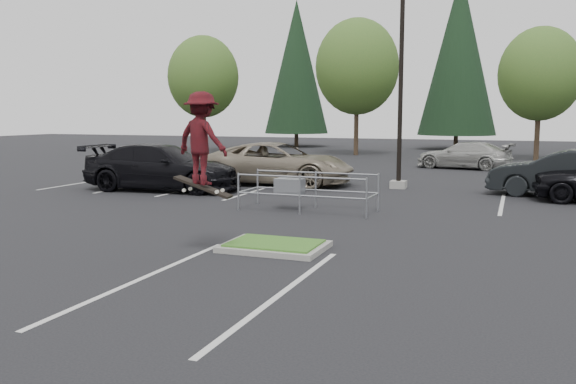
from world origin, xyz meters
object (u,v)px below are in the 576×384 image
(decid_b, at_px, (357,70))
(skateboarder, at_px, (202,139))
(car_l_tan, at_px, (278,164))
(car_far_silver, at_px, (465,155))
(car_r_charc, at_px, (564,174))
(decid_c, at_px, (540,77))
(conif_a, at_px, (297,67))
(light_pole, at_px, (401,72))
(car_l_black, at_px, (162,167))
(conif_b, at_px, (459,54))
(cart_corral, at_px, (294,186))
(decid_a, at_px, (203,79))

(decid_b, bearing_deg, skateboarder, -81.33)
(car_l_tan, xyz_separation_m, car_far_silver, (6.74, 10.50, -0.16))
(decid_b, height_order, car_r_charc, decid_b)
(decid_c, relative_size, car_r_charc, 1.63)
(decid_c, distance_m, conif_a, 22.50)
(light_pole, bearing_deg, car_l_black, -155.59)
(light_pole, height_order, decid_c, light_pole)
(conif_b, bearing_deg, decid_b, -121.09)
(decid_c, xyz_separation_m, car_r_charc, (0.51, -18.33, -4.41))
(decid_c, height_order, conif_b, conif_b)
(light_pole, height_order, car_l_tan, light_pole)
(skateboarder, bearing_deg, cart_corral, -73.13)
(conif_a, relative_size, skateboarder, 5.93)
(cart_corral, bearing_deg, car_l_black, 157.85)
(decid_a, xyz_separation_m, skateboarder, (16.81, -31.03, -3.14))
(decid_a, xyz_separation_m, conif_a, (4.01, 9.97, 1.52))
(conif_a, height_order, car_l_black, conif_a)
(decid_b, distance_m, conif_a, 12.43)
(light_pole, xyz_separation_m, car_far_silver, (1.74, 10.00, -3.83))
(light_pole, xyz_separation_m, decid_b, (-6.51, 18.53, 1.48))
(decid_b, height_order, car_far_silver, decid_b)
(car_l_black, height_order, car_far_silver, car_l_black)
(decid_b, relative_size, car_r_charc, 1.88)
(decid_b, xyz_separation_m, decid_c, (12.00, -0.70, -0.79))
(conif_b, relative_size, car_l_black, 2.35)
(light_pole, distance_m, skateboarder, 13.28)
(car_l_tan, bearing_deg, car_far_silver, -34.86)
(conif_a, xyz_separation_m, cart_corral, (12.48, -34.65, -6.37))
(cart_corral, bearing_deg, conif_b, 88.66)
(decid_b, xyz_separation_m, conif_a, (-7.99, 9.47, 1.05))
(conif_b, xyz_separation_m, car_l_tan, (-4.50, -29.00, -6.96))
(decid_a, relative_size, skateboarder, 4.06)
(car_r_charc, bearing_deg, conif_b, -158.64)
(conif_a, bearing_deg, skateboarder, -72.66)
(decid_b, bearing_deg, conif_b, 58.91)
(decid_c, bearing_deg, conif_a, 153.04)
(decid_a, relative_size, decid_c, 1.06)
(conif_b, distance_m, car_l_tan, 30.16)
(cart_corral, relative_size, skateboarder, 1.89)
(car_far_silver, bearing_deg, car_r_charc, 33.97)
(light_pole, relative_size, decid_c, 1.21)
(decid_a, bearing_deg, car_l_tan, -53.91)
(cart_corral, bearing_deg, decid_a, 124.88)
(decid_a, bearing_deg, car_r_charc, -37.10)
(conif_a, bearing_deg, decid_b, -49.83)
(car_l_black, bearing_deg, car_l_tan, -50.97)
(conif_b, relative_size, car_far_silver, 2.89)
(car_l_tan, xyz_separation_m, car_l_black, (-3.50, -3.36, 0.01))
(cart_corral, bearing_deg, car_l_tan, 117.02)
(conif_b, bearing_deg, decid_a, -149.83)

